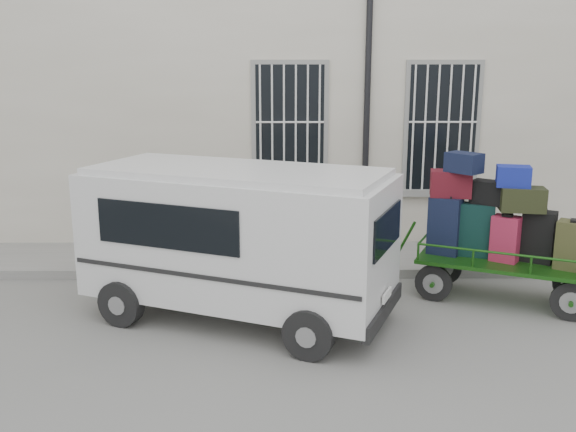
# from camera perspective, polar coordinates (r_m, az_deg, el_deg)

# --- Properties ---
(ground) EXTENTS (80.00, 80.00, 0.00)m
(ground) POSITION_cam_1_polar(r_m,az_deg,el_deg) (9.09, 2.95, -8.40)
(ground) COLOR slate
(ground) RESTS_ON ground
(building) EXTENTS (24.00, 5.15, 6.00)m
(building) POSITION_cam_1_polar(r_m,az_deg,el_deg) (13.93, 1.71, 11.92)
(building) COLOR beige
(building) RESTS_ON ground
(sidewalk) EXTENTS (24.00, 1.70, 0.15)m
(sidewalk) POSITION_cam_1_polar(r_m,az_deg,el_deg) (11.13, 2.27, -3.81)
(sidewalk) COLOR gray
(sidewalk) RESTS_ON ground
(luggage_cart) EXTENTS (2.78, 1.97, 2.14)m
(luggage_cart) POSITION_cam_1_polar(r_m,az_deg,el_deg) (9.65, 18.34, -1.26)
(luggage_cart) COLOR black
(luggage_cart) RESTS_ON ground
(van) EXTENTS (4.39, 3.12, 2.06)m
(van) POSITION_cam_1_polar(r_m,az_deg,el_deg) (8.52, -4.50, -1.58)
(van) COLOR silver
(van) RESTS_ON ground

